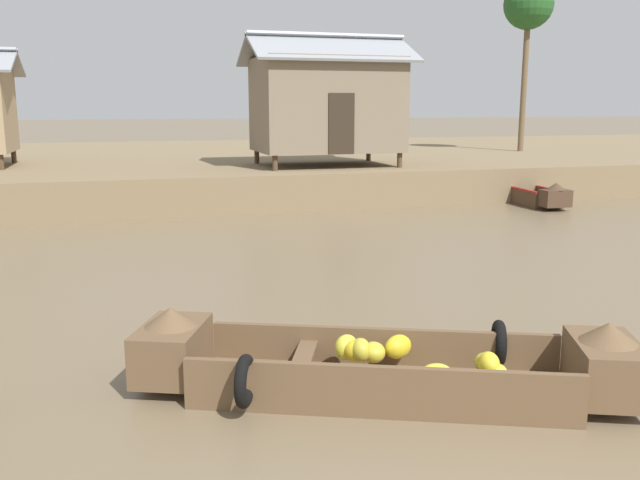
{
  "coord_description": "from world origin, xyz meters",
  "views": [
    {
      "loc": [
        -2.27,
        -1.71,
        2.94
      ],
      "look_at": [
        0.36,
        7.15,
        1.1
      ],
      "focal_mm": 37.66,
      "sensor_mm": 36.0,
      "label": 1
    }
  ],
  "objects_px": {
    "banana_boat": "(383,366)",
    "fishing_skiff_distant": "(520,192)",
    "palm_tree_near": "(529,7)",
    "stilt_house_right": "(326,103)"
  },
  "relations": [
    {
      "from": "banana_boat",
      "to": "palm_tree_near",
      "type": "distance_m",
      "value": 24.54
    },
    {
      "from": "banana_boat",
      "to": "fishing_skiff_distant",
      "type": "height_order",
      "value": "banana_boat"
    },
    {
      "from": "banana_boat",
      "to": "palm_tree_near",
      "type": "height_order",
      "value": "palm_tree_near"
    },
    {
      "from": "banana_boat",
      "to": "palm_tree_near",
      "type": "bearing_deg",
      "value": 53.98
    },
    {
      "from": "fishing_skiff_distant",
      "to": "palm_tree_near",
      "type": "bearing_deg",
      "value": 57.49
    },
    {
      "from": "stilt_house_right",
      "to": "banana_boat",
      "type": "bearing_deg",
      "value": -104.72
    },
    {
      "from": "banana_boat",
      "to": "fishing_skiff_distant",
      "type": "bearing_deg",
      "value": 52.12
    },
    {
      "from": "stilt_house_right",
      "to": "palm_tree_near",
      "type": "bearing_deg",
      "value": 23.74
    },
    {
      "from": "fishing_skiff_distant",
      "to": "stilt_house_right",
      "type": "relative_size",
      "value": 0.89
    },
    {
      "from": "fishing_skiff_distant",
      "to": "palm_tree_near",
      "type": "relative_size",
      "value": 0.65
    }
  ]
}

